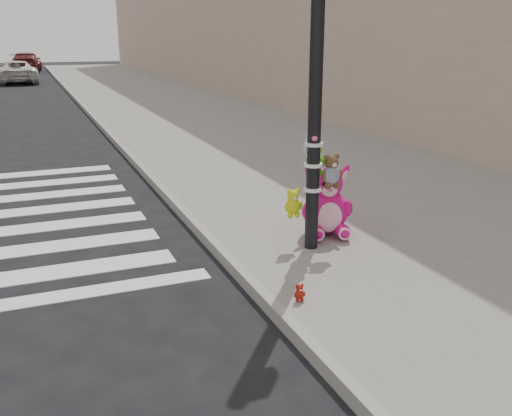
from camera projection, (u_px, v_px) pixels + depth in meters
name	position (u px, v px, depth m)	size (l,w,h in m)	color
ground	(127.00, 379.00, 4.62)	(120.00, 120.00, 0.00)	black
sidewalk_near	(250.00, 136.00, 15.26)	(7.00, 80.00, 0.14)	slate
curb_edge	(120.00, 145.00, 14.02)	(0.12, 80.00, 0.15)	gray
signal_pole	(316.00, 115.00, 6.65)	(0.69, 0.50, 4.00)	black
pink_bunny	(326.00, 206.00, 7.47)	(0.75, 0.82, 0.95)	#DB1281
red_teddy	(299.00, 293.00, 5.64)	(0.13, 0.09, 0.18)	#9D190F
car_white_near	(17.00, 72.00, 32.79)	(2.11, 4.58, 1.27)	silver
car_maroon_near	(26.00, 62.00, 42.54)	(2.00, 4.92, 1.43)	maroon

